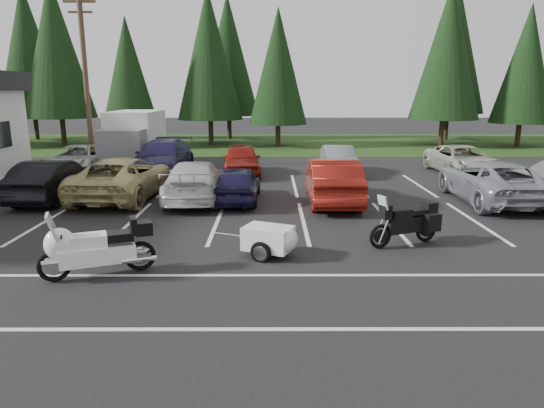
{
  "coord_description": "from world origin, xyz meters",
  "views": [
    {
      "loc": [
        -0.52,
        -13.62,
        4.02
      ],
      "look_at": [
        -0.49,
        -0.5,
        0.93
      ],
      "focal_mm": 32.0,
      "sensor_mm": 36.0,
      "label": 1
    }
  ],
  "objects_px": {
    "car_near_4": "(238,184)",
    "cargo_trailer": "(268,241)",
    "car_near_1": "(53,180)",
    "car_far_2": "(242,160)",
    "car_near_5": "(333,181)",
    "utility_pole": "(86,77)",
    "touring_motorcycle": "(97,243)",
    "car_far_3": "(339,160)",
    "car_far_4": "(462,160)",
    "adventure_motorcycle": "(405,219)",
    "box_truck": "(132,139)",
    "car_near_3": "(195,181)",
    "car_near_6": "(492,181)",
    "car_far_1": "(162,157)",
    "car_near_2": "(123,178)",
    "car_far_0": "(79,159)"
  },
  "relations": [
    {
      "from": "car_near_4",
      "to": "cargo_trailer",
      "type": "xyz_separation_m",
      "value": [
        1.15,
        -6.11,
        -0.28
      ]
    },
    {
      "from": "car_near_1",
      "to": "car_far_2",
      "type": "relative_size",
      "value": 1.06
    },
    {
      "from": "car_near_5",
      "to": "utility_pole",
      "type": "bearing_deg",
      "value": -34.35
    },
    {
      "from": "car_near_5",
      "to": "touring_motorcycle",
      "type": "xyz_separation_m",
      "value": [
        -6.05,
        -7.22,
        -0.05
      ]
    },
    {
      "from": "car_near_5",
      "to": "car_far_3",
      "type": "relative_size",
      "value": 1.21
    },
    {
      "from": "car_near_4",
      "to": "cargo_trailer",
      "type": "height_order",
      "value": "car_near_4"
    },
    {
      "from": "car_far_4",
      "to": "adventure_motorcycle",
      "type": "xyz_separation_m",
      "value": [
        -5.84,
        -11.2,
        0.02
      ]
    },
    {
      "from": "box_truck",
      "to": "car_far_3",
      "type": "height_order",
      "value": "box_truck"
    },
    {
      "from": "car_near_3",
      "to": "car_near_4",
      "type": "xyz_separation_m",
      "value": [
        1.61,
        -0.21,
        -0.07
      ]
    },
    {
      "from": "box_truck",
      "to": "adventure_motorcycle",
      "type": "bearing_deg",
      "value": -51.47
    },
    {
      "from": "car_near_6",
      "to": "car_far_4",
      "type": "height_order",
      "value": "car_near_6"
    },
    {
      "from": "cargo_trailer",
      "to": "car_near_5",
      "type": "bearing_deg",
      "value": 92.49
    },
    {
      "from": "car_near_6",
      "to": "car_far_3",
      "type": "xyz_separation_m",
      "value": [
        -4.79,
        6.11,
        -0.1
      ]
    },
    {
      "from": "utility_pole",
      "to": "box_truck",
      "type": "bearing_deg",
      "value": 14.04
    },
    {
      "from": "utility_pole",
      "to": "car_far_2",
      "type": "bearing_deg",
      "value": -16.15
    },
    {
      "from": "car_near_4",
      "to": "car_far_2",
      "type": "bearing_deg",
      "value": -86.77
    },
    {
      "from": "car_near_6",
      "to": "car_far_1",
      "type": "relative_size",
      "value": 0.99
    },
    {
      "from": "box_truck",
      "to": "car_far_2",
      "type": "height_order",
      "value": "box_truck"
    },
    {
      "from": "car_far_3",
      "to": "adventure_motorcycle",
      "type": "relative_size",
      "value": 1.74
    },
    {
      "from": "utility_pole",
      "to": "adventure_motorcycle",
      "type": "relative_size",
      "value": 3.83
    },
    {
      "from": "car_near_4",
      "to": "adventure_motorcycle",
      "type": "relative_size",
      "value": 1.66
    },
    {
      "from": "car_far_2",
      "to": "utility_pole",
      "type": "bearing_deg",
      "value": 159.47
    },
    {
      "from": "car_near_2",
      "to": "car_far_2",
      "type": "relative_size",
      "value": 1.3
    },
    {
      "from": "box_truck",
      "to": "car_far_2",
      "type": "distance_m",
      "value": 6.73
    },
    {
      "from": "car_far_0",
      "to": "box_truck",
      "type": "bearing_deg",
      "value": 44.83
    },
    {
      "from": "car_near_2",
      "to": "car_near_3",
      "type": "height_order",
      "value": "car_near_2"
    },
    {
      "from": "car_far_1",
      "to": "car_near_4",
      "type": "bearing_deg",
      "value": -53.28
    },
    {
      "from": "car_near_6",
      "to": "car_far_2",
      "type": "height_order",
      "value": "car_near_6"
    },
    {
      "from": "car_near_1",
      "to": "car_far_2",
      "type": "height_order",
      "value": "car_near_1"
    },
    {
      "from": "box_truck",
      "to": "car_far_1",
      "type": "relative_size",
      "value": 1.0
    },
    {
      "from": "car_far_3",
      "to": "car_far_4",
      "type": "relative_size",
      "value": 0.82
    },
    {
      "from": "car_near_5",
      "to": "adventure_motorcycle",
      "type": "relative_size",
      "value": 2.11
    },
    {
      "from": "utility_pole",
      "to": "car_near_3",
      "type": "height_order",
      "value": "utility_pole"
    },
    {
      "from": "utility_pole",
      "to": "car_near_4",
      "type": "relative_size",
      "value": 2.31
    },
    {
      "from": "car_near_5",
      "to": "car_far_2",
      "type": "bearing_deg",
      "value": -57.5
    },
    {
      "from": "utility_pole",
      "to": "car_far_4",
      "type": "distance_m",
      "value": 19.38
    },
    {
      "from": "utility_pole",
      "to": "car_far_2",
      "type": "xyz_separation_m",
      "value": [
        8.07,
        -2.34,
        -3.96
      ]
    },
    {
      "from": "adventure_motorcycle",
      "to": "car_near_1",
      "type": "bearing_deg",
      "value": 131.94
    },
    {
      "from": "car_near_2",
      "to": "car_near_1",
      "type": "bearing_deg",
      "value": 9.71
    },
    {
      "from": "touring_motorcycle",
      "to": "adventure_motorcycle",
      "type": "relative_size",
      "value": 1.17
    },
    {
      "from": "car_far_3",
      "to": "cargo_trailer",
      "type": "distance_m",
      "value": 12.63
    },
    {
      "from": "cargo_trailer",
      "to": "touring_motorcycle",
      "type": "bearing_deg",
      "value": -136.9
    },
    {
      "from": "car_near_2",
      "to": "touring_motorcycle",
      "type": "xyz_separation_m",
      "value": [
        1.8,
        -7.98,
        -0.03
      ]
    },
    {
      "from": "adventure_motorcycle",
      "to": "car_far_3",
      "type": "bearing_deg",
      "value": 68.19
    },
    {
      "from": "car_near_2",
      "to": "car_far_3",
      "type": "xyz_separation_m",
      "value": [
        8.94,
        5.48,
        -0.11
      ]
    },
    {
      "from": "car_far_0",
      "to": "car_near_6",
      "type": "bearing_deg",
      "value": -21.41
    },
    {
      "from": "car_near_1",
      "to": "box_truck",
      "type": "bearing_deg",
      "value": -93.93
    },
    {
      "from": "utility_pole",
      "to": "cargo_trailer",
      "type": "distance_m",
      "value": 17.58
    },
    {
      "from": "car_near_2",
      "to": "car_far_0",
      "type": "relative_size",
      "value": 1.17
    },
    {
      "from": "utility_pole",
      "to": "car_near_2",
      "type": "xyz_separation_m",
      "value": [
        3.87,
        -7.53,
        -3.91
      ]
    }
  ]
}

